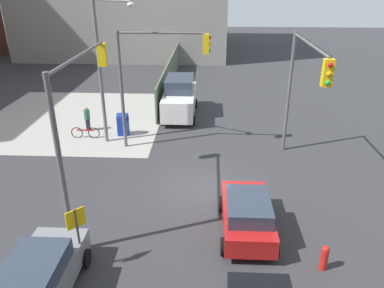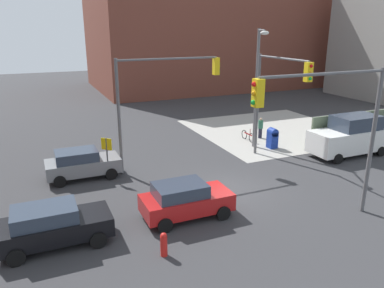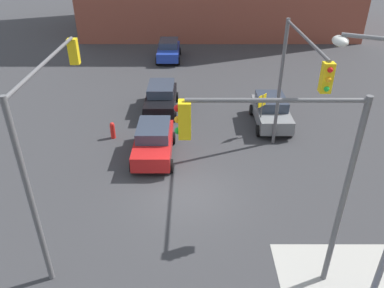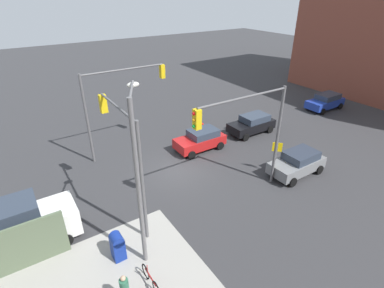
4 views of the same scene
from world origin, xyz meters
The scene contains 14 objects.
ground_plane centered at (0.00, 0.00, 0.00)m, with size 120.00×120.00×0.00m, color #333335.
traffic_signal_nw_corner centered at (-2.06, 4.50, 4.68)m, with size 6.31×0.36×6.50m.
traffic_signal_se_corner centered at (2.05, -4.50, 4.68)m, with size 6.33×0.36×6.50m.
traffic_signal_ne_corner centered at (4.50, 2.66, 4.59)m, with size 0.36×4.90×6.50m.
street_lamp_corner centered at (5.04, 5.47, 4.70)m, with size 1.42×2.44×8.00m.
warning_sign_two_way centered at (-5.40, 3.88, 1.64)m, with size 0.48×0.48×2.40m.
mailbox_blue centered at (6.20, 5.00, 0.76)m, with size 0.56×0.64×1.43m.
fire_hydrant centered at (-5.00, -4.20, 0.49)m, with size 0.26×0.26×0.94m.
hatchback_blue centered at (-19.12, -1.91, 0.84)m, with size 4.29×2.02×1.62m.
sedan_red centered at (-3.15, -1.77, 0.84)m, with size 3.96×2.02×1.62m.
coupe_gray centered at (-6.69, 4.71, 0.84)m, with size 3.98×2.02×1.62m.
coupe_black centered at (-8.64, -1.80, 0.84)m, with size 4.19×2.02×1.62m.
van_white_delivery centered at (10.02, 1.80, 1.28)m, with size 5.40×2.32×2.62m.
bicycle_leaning_on_fence centered at (5.60, 7.20, 0.35)m, with size 0.05×1.75×0.97m.
Camera 4 is at (8.82, 15.37, 11.41)m, focal length 28.00 mm.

